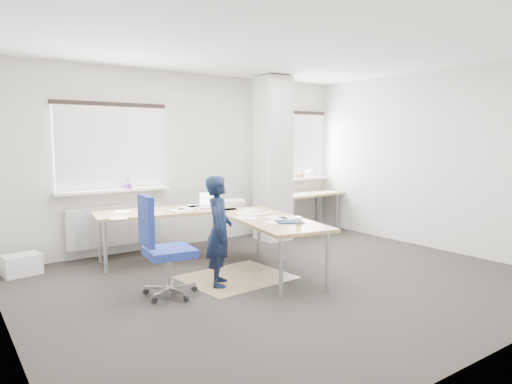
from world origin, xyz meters
TOP-DOWN VIEW (x-y plane):
  - ground at (0.00, 0.00)m, footprint 6.00×6.00m
  - room_shell at (0.18, 0.45)m, footprint 6.04×5.04m
  - floor_mat at (-0.44, 0.43)m, footprint 1.33×1.15m
  - white_crate at (-2.62, 2.12)m, footprint 0.48×0.37m
  - desk_main at (-0.34, 1.02)m, footprint 2.40×2.98m
  - desk_side at (2.24, 2.16)m, footprint 1.46×0.83m
  - task_chair at (-1.45, 0.28)m, footprint 0.62×0.62m
  - person at (-0.76, 0.30)m, footprint 0.52×0.57m

SIDE VIEW (x-z plane):
  - ground at x=0.00m, z-range 0.00..0.00m
  - floor_mat at x=-0.44m, z-range 0.00..0.01m
  - white_crate at x=-2.62m, z-range 0.00..0.26m
  - task_chair at x=-1.45m, z-range -0.25..0.89m
  - person at x=-0.76m, z-range 0.00..1.31m
  - desk_side at x=2.24m, z-range 0.08..1.29m
  - desk_main at x=-0.34m, z-range 0.21..1.17m
  - room_shell at x=0.18m, z-range 0.34..3.16m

